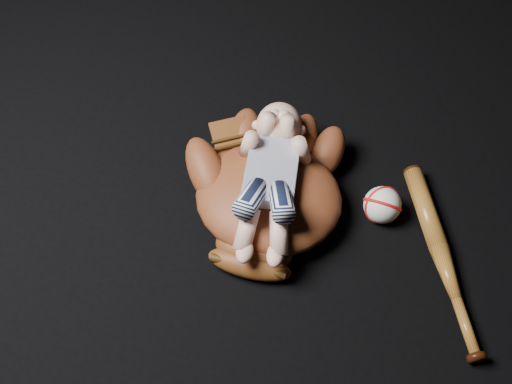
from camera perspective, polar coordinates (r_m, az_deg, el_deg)
baseball_glove at (r=1.38m, az=1.14°, el=-0.08°), size 0.40×0.45×0.14m
newborn_baby at (r=1.32m, az=1.24°, el=1.01°), size 0.22×0.40×0.15m
baseball_bat at (r=1.40m, az=16.24°, el=-5.68°), size 0.22×0.43×0.04m
baseball at (r=1.42m, az=11.16°, el=-1.14°), size 0.10×0.10×0.08m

